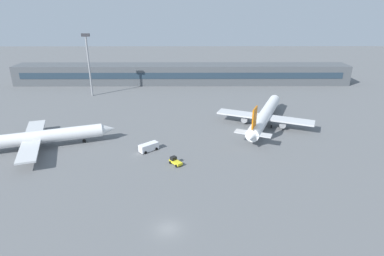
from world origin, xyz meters
TOP-DOWN VIEW (x-y plane):
  - ground_plane at (0.00, 40.00)m, footprint 400.00×400.00m
  - terminal_building at (0.00, 105.78)m, footprint 156.47×12.13m
  - airplane_near at (-36.99, 33.02)m, footprint 39.84×28.45m
  - airplane_mid at (27.79, 50.38)m, footprint 29.47×40.96m
  - baggage_tug_yellow at (0.23, 23.79)m, footprint 3.47×3.71m
  - service_van_white at (-7.07, 31.28)m, footprint 5.27×4.88m
  - floodlight_tower_west at (-37.09, 84.52)m, footprint 3.20×0.80m

SIDE VIEW (x-z plane):
  - ground_plane at x=0.00m, z-range 0.00..0.00m
  - baggage_tug_yellow at x=0.23m, z-range -0.08..1.67m
  - service_van_white at x=-7.07m, z-range 0.07..2.15m
  - airplane_near at x=-36.99m, z-range -1.98..8.18m
  - airplane_mid at x=27.79m, z-range -2.09..8.62m
  - terminal_building at x=0.00m, z-range 0.00..9.00m
  - floodlight_tower_west at x=-37.09m, z-range 2.01..27.17m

